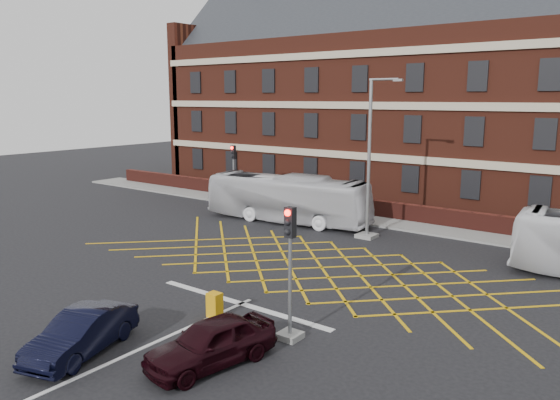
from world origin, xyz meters
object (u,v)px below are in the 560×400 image
Objects in this scene: street_lamp at (369,185)px; utility_cabinet at (215,305)px; direction_signs at (247,184)px; bus_left at (287,198)px; traffic_light_near at (290,286)px; car_navy at (82,333)px; car_maroon at (211,342)px; traffic_light_far at (234,181)px.

utility_cabinet is (0.95, -13.00, -2.46)m from street_lamp.
direction_signs is at bearing 162.65° from street_lamp.
traffic_light_near is at bearing -149.35° from bus_left.
utility_cabinet is at bearing -52.65° from direction_signs.
traffic_light_near is at bearing 28.74° from car_navy.
street_lamp reaches higher than car_maroon.
traffic_light_far is 4.84× the size of utility_cabinet.
bus_left is 18.71m from car_navy.
traffic_light_far reaches higher than bus_left.
direction_signs reaches higher than car_navy.
traffic_light_far is at bearing 102.83° from car_navy.
car_maroon is 16.04m from street_lamp.
utility_cabinet is at bearing -159.28° from bus_left.
street_lamp is (11.73, -2.17, 1.13)m from traffic_light_far.
car_maroon reaches higher than car_navy.
car_navy is 4.02m from car_maroon.
direction_signs is at bearing 91.81° from traffic_light_far.
car_maroon is at bearing -156.40° from bus_left.
street_lamp is (0.31, 17.37, 2.25)m from car_navy.
traffic_light_near and traffic_light_far have the same top height.
car_navy is 22.67m from traffic_light_far.
car_maroon is at bearing -78.13° from street_lamp.
car_maroon is (9.10, -16.02, -0.78)m from bus_left.
bus_left is at bearing 126.63° from traffic_light_near.
traffic_light_far reaches higher than direction_signs.
car_maroon is 23.24m from traffic_light_far.
direction_signs reaches higher than car_maroon.
car_navy reaches higher than utility_cabinet.
direction_signs is at bearing 101.11° from car_navy.
car_maroon is 0.47× the size of street_lamp.
bus_left is 2.66× the size of car_navy.
traffic_light_far reaches higher than car_maroon.
traffic_light_near is at bearing 3.34° from utility_cabinet.
car_maroon is 24.42m from direction_signs.
street_lamp reaches higher than traffic_light_far.
direction_signs reaches higher than utility_cabinet.
street_lamp is (-3.27, 15.54, 2.22)m from car_maroon.
bus_left is 18.44m from car_maroon.
street_lamp is 9.65× the size of utility_cabinet.
street_lamp is at bearing 71.52° from car_navy.
car_navy is at bearing -59.70° from traffic_light_far.
traffic_light_far is 19.82m from utility_cabinet.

